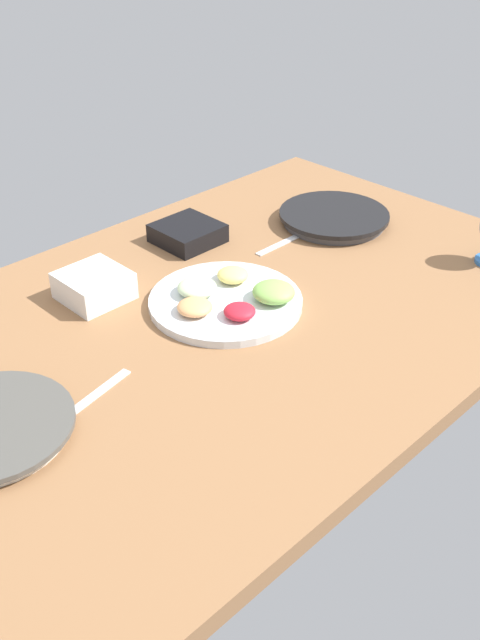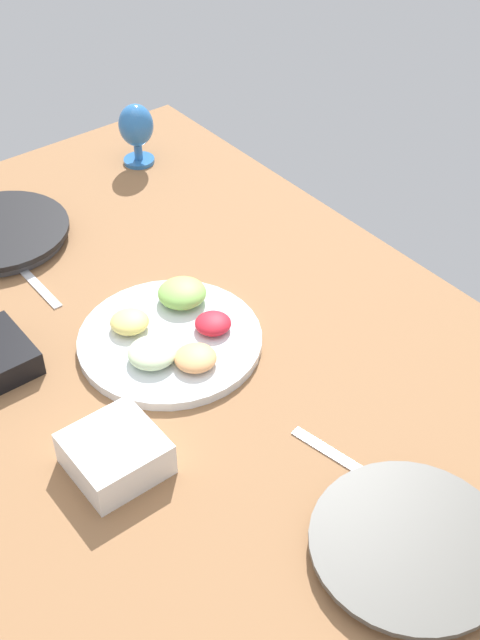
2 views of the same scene
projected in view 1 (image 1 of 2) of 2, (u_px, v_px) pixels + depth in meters
The scene contains 7 objects.
ground_plane at pixel (232, 316), 157.15cm from camera, with size 160.00×104.00×4.00cm, color #8C603D.
dinner_plate_left at pixel (334, 218), 191.28cm from camera, with size 29.18×29.18×3.16cm.
fruit_platter at pixel (228, 299), 156.15cm from camera, with size 33.61×33.61×5.57cm.
square_bowl_white at pixel (94, 284), 157.94cm from camera, with size 13.69×13.69×6.20cm.
square_bowl_black at pixel (188, 232), 181.56cm from camera, with size 14.85×14.85×4.71cm.
fork_by_left_plate at pixel (283, 243), 181.88cm from camera, with size 18.00×1.80×0.60cm, color silver.
fork_by_right_plate at pixel (94, 395), 130.61cm from camera, with size 18.00×1.80×0.60cm, color silver.
Camera 1 is at (91.99, 95.10, 82.82)cm, focal length 40.35 mm.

